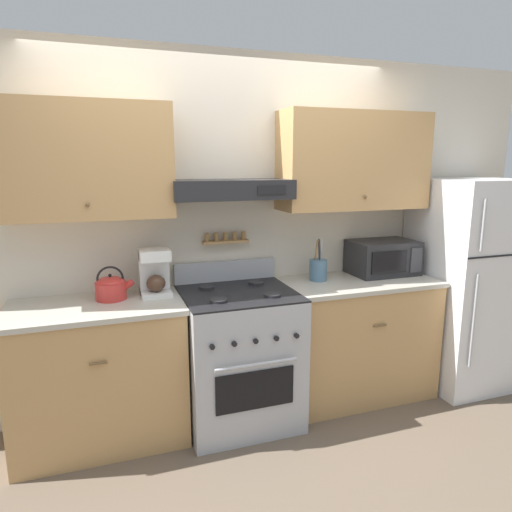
{
  "coord_description": "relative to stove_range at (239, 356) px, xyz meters",
  "views": [
    {
      "loc": [
        -0.85,
        -2.57,
        1.78
      ],
      "look_at": [
        0.12,
        0.26,
        1.17
      ],
      "focal_mm": 32.0,
      "sensor_mm": 36.0,
      "label": 1
    }
  ],
  "objects": [
    {
      "name": "ground_plane",
      "position": [
        0.0,
        -0.26,
        -0.47
      ],
      "size": [
        16.0,
        16.0,
        0.0
      ],
      "primitive_type": "plane",
      "color": "brown"
    },
    {
      "name": "refrigerator",
      "position": [
        1.93,
        -0.02,
        0.36
      ],
      "size": [
        0.76,
        0.76,
        1.66
      ],
      "color": "white",
      "rests_on": "ground_plane"
    },
    {
      "name": "utensil_crock",
      "position": [
        0.67,
        0.14,
        0.53
      ],
      "size": [
        0.13,
        0.13,
        0.31
      ],
      "color": "slate",
      "rests_on": "counter_right"
    },
    {
      "name": "counter_left",
      "position": [
        -0.91,
        0.05,
        -0.01
      ],
      "size": [
        1.07,
        0.63,
        0.92
      ],
      "color": "tan",
      "rests_on": "ground_plane"
    },
    {
      "name": "microwave",
      "position": [
        1.24,
        0.16,
        0.58
      ],
      "size": [
        0.51,
        0.35,
        0.27
      ],
      "color": "#232326",
      "rests_on": "counter_right"
    },
    {
      "name": "stove_range",
      "position": [
        0.0,
        0.0,
        0.0
      ],
      "size": [
        0.76,
        0.73,
        1.08
      ],
      "color": "#ADAFB5",
      "rests_on": "ground_plane"
    },
    {
      "name": "tea_kettle",
      "position": [
        -0.81,
        0.14,
        0.53
      ],
      "size": [
        0.25,
        0.19,
        0.22
      ],
      "color": "red",
      "rests_on": "counter_left"
    },
    {
      "name": "wall_back",
      "position": [
        0.02,
        0.32,
        0.98
      ],
      "size": [
        5.2,
        0.46,
        2.55
      ],
      "color": "beige",
      "rests_on": "ground_plane"
    },
    {
      "name": "coffee_maker",
      "position": [
        -0.53,
        0.17,
        0.6
      ],
      "size": [
        0.2,
        0.21,
        0.31
      ],
      "color": "white",
      "rests_on": "counter_left"
    },
    {
      "name": "counter_right",
      "position": [
        0.96,
        0.05,
        -0.01
      ],
      "size": [
        1.16,
        0.63,
        0.92
      ],
      "color": "tan",
      "rests_on": "ground_plane"
    }
  ]
}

